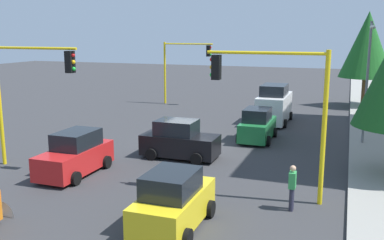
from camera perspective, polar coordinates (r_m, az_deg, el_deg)
The scene contains 12 objects.
ground_plane at distance 24.58m, azimuth -0.40°, elevation -3.65°, with size 120.00×120.00×0.00m, color #353538.
traffic_signal_near_left at distance 16.61m, azimuth 10.98°, elevation 3.26°, with size 0.36×4.59×5.78m.
traffic_signal_far_right at distance 38.91m, azimuth -1.11°, elevation 7.79°, with size 0.36×4.59×5.55m.
traffic_signal_near_right at distance 21.55m, azimuth -20.71°, elevation 4.65°, with size 0.36×4.59×5.84m.
street_lamp_curbside at distance 25.97m, azimuth 22.09°, elevation 6.08°, with size 2.15×0.28×7.00m.
tree_roadside_far at distance 40.29m, azimuth 21.98°, elevation 9.14°, with size 4.46×4.46×8.16m.
delivery_van_white at distance 31.66m, azimuth 10.72°, elevation 1.93°, with size 4.80×2.22×2.77m.
car_black at distance 22.47m, azimuth -1.68°, elevation -2.73°, with size 2.06×3.92×1.98m.
car_yellow at distance 14.59m, azimuth -2.48°, elevation -10.69°, with size 3.80×2.02×1.98m.
car_red at distance 20.60m, azimuth -15.03°, elevation -4.43°, with size 4.10×1.99×1.98m.
car_green at distance 26.32m, azimuth 8.57°, elevation -0.76°, with size 3.78×1.94×1.98m.
pedestrian_crossing at distance 16.34m, azimuth 12.99°, elevation -8.47°, with size 0.40×0.24×1.70m.
Camera 1 is at (22.26, 8.24, 6.38)m, focal length 40.70 mm.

